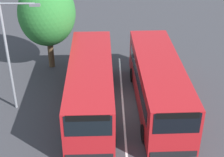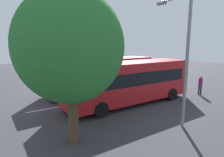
% 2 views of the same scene
% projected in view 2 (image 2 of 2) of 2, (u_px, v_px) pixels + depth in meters
% --- Properties ---
extents(ground_plane, '(67.43, 67.43, 0.00)m').
position_uv_depth(ground_plane, '(115.00, 97.00, 15.55)').
color(ground_plane, '#38383D').
extents(bus_far_left, '(10.27, 4.34, 3.06)m').
position_uv_depth(bus_far_left, '(131.00, 81.00, 13.68)').
color(bus_far_left, '#AD191E').
rests_on(bus_far_left, ground).
extents(bus_center_left, '(10.27, 4.45, 3.06)m').
position_uv_depth(bus_center_left, '(102.00, 74.00, 16.98)').
color(bus_center_left, '#AD191E').
rests_on(bus_center_left, ground).
extents(pedestrian, '(0.45, 0.45, 1.69)m').
position_uv_depth(pedestrian, '(200.00, 84.00, 16.04)').
color(pedestrian, '#232833').
rests_on(pedestrian, ground).
extents(street_lamp, '(0.52, 2.23, 6.71)m').
position_uv_depth(street_lamp, '(184.00, 53.00, 9.49)').
color(street_lamp, gray).
rests_on(street_lamp, ground).
extents(depot_tree, '(4.44, 3.99, 6.54)m').
position_uv_depth(depot_tree, '(71.00, 47.00, 7.57)').
color(depot_tree, '#4C3823').
rests_on(depot_tree, ground).
extents(lane_stripe_outer_left, '(13.40, 2.38, 0.01)m').
position_uv_depth(lane_stripe_outer_left, '(115.00, 97.00, 15.55)').
color(lane_stripe_outer_left, silver).
rests_on(lane_stripe_outer_left, ground).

